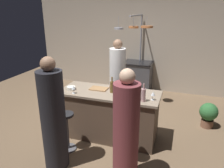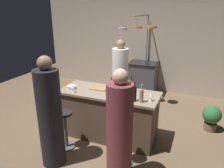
{
  "view_description": "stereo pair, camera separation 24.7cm",
  "coord_description": "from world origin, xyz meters",
  "px_view_note": "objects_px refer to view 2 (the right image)",
  "views": [
    {
      "loc": [
        1.2,
        -3.41,
        2.31
      ],
      "look_at": [
        0.0,
        0.15,
        1.0
      ],
      "focal_mm": 34.84,
      "sensor_mm": 36.0,
      "label": 1
    },
    {
      "loc": [
        1.43,
        -3.32,
        2.31
      ],
      "look_at": [
        0.0,
        0.15,
        1.0
      ],
      "focal_mm": 34.84,
      "sensor_mm": 36.0,
      "label": 2
    }
  ],
  "objects_px": {
    "mixing_bowl_ceramic": "(72,87)",
    "wine_glass_near_left_guest": "(73,87)",
    "guest_right": "(120,133)",
    "mixing_bowl_wooden": "(115,88)",
    "stove_range": "(143,78)",
    "wine_bottle_amber": "(111,87)",
    "bar_stool_left": "(66,128)",
    "chef": "(120,80)",
    "pepper_mill": "(121,86)",
    "bar_stool_right": "(124,142)",
    "cutting_board": "(99,88)",
    "mixing_bowl_steel": "(130,93)",
    "guest_left": "(50,117)",
    "potted_plant": "(212,117)",
    "wine_bottle_green": "(131,85)",
    "wine_glass_by_chef": "(151,95)",
    "wine_bottle_rose": "(141,95)",
    "wine_bottle_dark": "(134,94)"
  },
  "relations": [
    {
      "from": "wine_bottle_green",
      "to": "mixing_bowl_ceramic",
      "type": "relative_size",
      "value": 1.93
    },
    {
      "from": "stove_range",
      "to": "cutting_board",
      "type": "xyz_separation_m",
      "value": [
        -0.23,
        -2.38,
        0.46
      ]
    },
    {
      "from": "cutting_board",
      "to": "wine_glass_near_left_guest",
      "type": "relative_size",
      "value": 2.19
    },
    {
      "from": "bar_stool_left",
      "to": "wine_glass_near_left_guest",
      "type": "distance_m",
      "value": 0.72
    },
    {
      "from": "wine_glass_near_left_guest",
      "to": "mixing_bowl_steel",
      "type": "distance_m",
      "value": 1.01
    },
    {
      "from": "wine_bottle_green",
      "to": "mixing_bowl_steel",
      "type": "relative_size",
      "value": 2.04
    },
    {
      "from": "wine_bottle_rose",
      "to": "mixing_bowl_ceramic",
      "type": "distance_m",
      "value": 1.36
    },
    {
      "from": "wine_bottle_green",
      "to": "stove_range",
      "type": "bearing_deg",
      "value": 98.98
    },
    {
      "from": "bar_stool_left",
      "to": "stove_range",
      "type": "bearing_deg",
      "value": 80.0
    },
    {
      "from": "potted_plant",
      "to": "wine_bottle_dark",
      "type": "bearing_deg",
      "value": -136.62
    },
    {
      "from": "bar_stool_right",
      "to": "wine_bottle_amber",
      "type": "xyz_separation_m",
      "value": [
        -0.47,
        0.61,
        0.63
      ]
    },
    {
      "from": "chef",
      "to": "wine_glass_by_chef",
      "type": "xyz_separation_m",
      "value": [
        0.96,
        -1.16,
        0.22
      ]
    },
    {
      "from": "stove_range",
      "to": "mixing_bowl_steel",
      "type": "relative_size",
      "value": 5.91
    },
    {
      "from": "bar_stool_right",
      "to": "mixing_bowl_wooden",
      "type": "bearing_deg",
      "value": 120.63
    },
    {
      "from": "bar_stool_right",
      "to": "wine_bottle_dark",
      "type": "bearing_deg",
      "value": 87.48
    },
    {
      "from": "guest_right",
      "to": "mixing_bowl_ceramic",
      "type": "distance_m",
      "value": 1.57
    },
    {
      "from": "guest_left",
      "to": "potted_plant",
      "type": "bearing_deg",
      "value": 40.74
    },
    {
      "from": "wine_bottle_dark",
      "to": "wine_bottle_rose",
      "type": "relative_size",
      "value": 1.08
    },
    {
      "from": "mixing_bowl_wooden",
      "to": "wine_bottle_amber",
      "type": "bearing_deg",
      "value": -89.74
    },
    {
      "from": "wine_glass_near_left_guest",
      "to": "mixing_bowl_wooden",
      "type": "xyz_separation_m",
      "value": [
        0.62,
        0.43,
        -0.07
      ]
    },
    {
      "from": "guest_left",
      "to": "cutting_board",
      "type": "relative_size",
      "value": 5.35
    },
    {
      "from": "chef",
      "to": "pepper_mill",
      "type": "bearing_deg",
      "value": -69.28
    },
    {
      "from": "bar_stool_right",
      "to": "wine_bottle_amber",
      "type": "height_order",
      "value": "wine_bottle_amber"
    },
    {
      "from": "potted_plant",
      "to": "wine_bottle_green",
      "type": "relative_size",
      "value": 1.69
    },
    {
      "from": "stove_range",
      "to": "wine_bottle_amber",
      "type": "distance_m",
      "value": 2.52
    },
    {
      "from": "wine_glass_by_chef",
      "to": "bar_stool_left",
      "type": "bearing_deg",
      "value": -159.34
    },
    {
      "from": "guest_right",
      "to": "wine_glass_near_left_guest",
      "type": "bearing_deg",
      "value": 147.4
    },
    {
      "from": "wine_bottle_amber",
      "to": "wine_bottle_rose",
      "type": "distance_m",
      "value": 0.63
    },
    {
      "from": "guest_left",
      "to": "wine_bottle_amber",
      "type": "xyz_separation_m",
      "value": [
        0.56,
        1.01,
        0.21
      ]
    },
    {
      "from": "chef",
      "to": "guest_left",
      "type": "bearing_deg",
      "value": -99.25
    },
    {
      "from": "guest_left",
      "to": "potted_plant",
      "type": "xyz_separation_m",
      "value": [
        2.3,
        1.98,
        -0.5
      ]
    },
    {
      "from": "bar_stool_right",
      "to": "guest_right",
      "type": "relative_size",
      "value": 0.42
    },
    {
      "from": "chef",
      "to": "guest_left",
      "type": "height_order",
      "value": "guest_left"
    },
    {
      "from": "guest_right",
      "to": "bar_stool_left",
      "type": "distance_m",
      "value": 1.24
    },
    {
      "from": "potted_plant",
      "to": "wine_glass_by_chef",
      "type": "bearing_deg",
      "value": -132.87
    },
    {
      "from": "stove_range",
      "to": "wine_glass_near_left_guest",
      "type": "height_order",
      "value": "wine_glass_near_left_guest"
    },
    {
      "from": "cutting_board",
      "to": "mixing_bowl_steel",
      "type": "height_order",
      "value": "mixing_bowl_steel"
    },
    {
      "from": "mixing_bowl_wooden",
      "to": "stove_range",
      "type": "bearing_deg",
      "value": 91.32
    },
    {
      "from": "bar_stool_left",
      "to": "mixing_bowl_steel",
      "type": "distance_m",
      "value": 1.26
    },
    {
      "from": "bar_stool_right",
      "to": "guest_right",
      "type": "xyz_separation_m",
      "value": [
        0.06,
        -0.38,
        0.38
      ]
    },
    {
      "from": "bar_stool_left",
      "to": "wine_glass_by_chef",
      "type": "distance_m",
      "value": 1.55
    },
    {
      "from": "bar_stool_right",
      "to": "cutting_board",
      "type": "xyz_separation_m",
      "value": [
        -0.75,
        0.69,
        0.53
      ]
    },
    {
      "from": "chef",
      "to": "mixing_bowl_ceramic",
      "type": "relative_size",
      "value": 10.65
    },
    {
      "from": "bar_stool_right",
      "to": "potted_plant",
      "type": "height_order",
      "value": "bar_stool_right"
    },
    {
      "from": "wine_bottle_amber",
      "to": "wine_bottle_green",
      "type": "bearing_deg",
      "value": 29.8
    },
    {
      "from": "pepper_mill",
      "to": "mixing_bowl_ceramic",
      "type": "bearing_deg",
      "value": -168.31
    },
    {
      "from": "chef",
      "to": "wine_bottle_amber",
      "type": "height_order",
      "value": "chef"
    },
    {
      "from": "mixing_bowl_ceramic",
      "to": "wine_glass_near_left_guest",
      "type": "bearing_deg",
      "value": -49.28
    },
    {
      "from": "bar_stool_left",
      "to": "wine_bottle_amber",
      "type": "distance_m",
      "value": 1.06
    },
    {
      "from": "wine_bottle_green",
      "to": "wine_glass_by_chef",
      "type": "relative_size",
      "value": 2.1
    }
  ]
}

